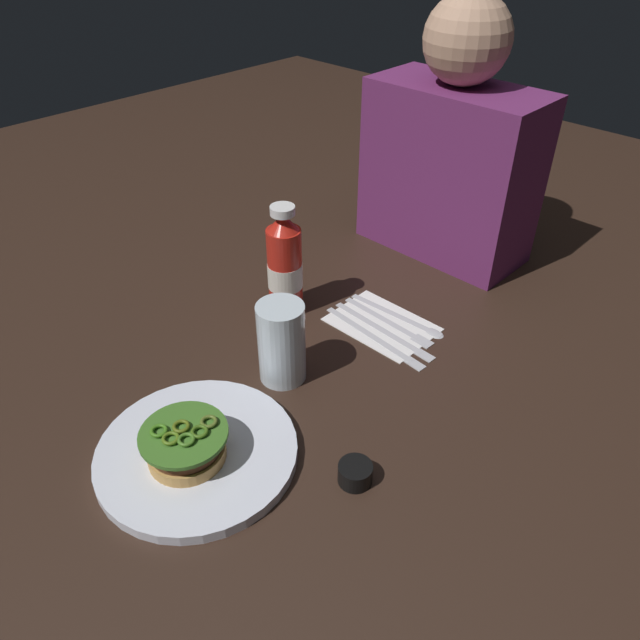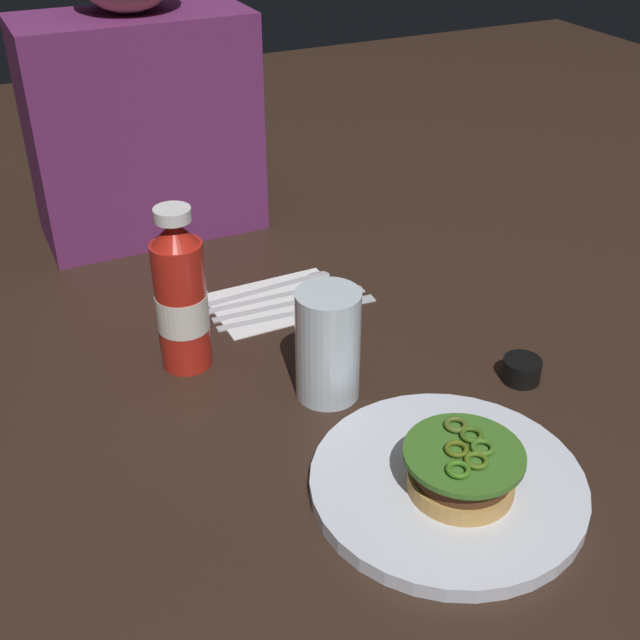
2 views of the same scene
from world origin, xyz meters
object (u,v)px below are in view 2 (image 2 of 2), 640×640
at_px(steak_knife, 300,300).
at_px(condiment_cup, 521,370).
at_px(dinner_plate, 447,484).
at_px(ketchup_bottle, 181,297).
at_px(butter_knife, 308,309).
at_px(diner_person, 140,100).
at_px(fork_utensil, 287,292).
at_px(spoon_utensil, 286,282).
at_px(napkin, 278,301).
at_px(water_glass, 328,345).
at_px(burger_sandwich, 462,469).

bearing_deg(steak_knife, condiment_cup, -59.12).
relative_size(dinner_plate, condiment_cup, 5.98).
bearing_deg(ketchup_bottle, butter_knife, 13.70).
height_order(dinner_plate, diner_person, diner_person).
relative_size(condiment_cup, butter_knife, 0.20).
bearing_deg(fork_utensil, spoon_utensil, 69.56).
xyz_separation_m(ketchup_bottle, napkin, (0.15, 0.08, -0.09)).
distance_m(napkin, butter_knife, 0.05).
relative_size(water_glass, steak_knife, 0.61).
distance_m(napkin, spoon_utensil, 0.05).
height_order(ketchup_bottle, butter_knife, ketchup_bottle).
xyz_separation_m(ketchup_bottle, spoon_utensil, (0.18, 0.12, -0.09)).
bearing_deg(condiment_cup, spoon_utensil, 116.26).
xyz_separation_m(dinner_plate, ketchup_bottle, (-0.17, 0.32, 0.08)).
bearing_deg(dinner_plate, condiment_cup, 33.51).
height_order(dinner_plate, spoon_utensil, dinner_plate).
distance_m(condiment_cup, napkin, 0.34).
bearing_deg(diner_person, ketchup_bottle, -99.82).
bearing_deg(spoon_utensil, butter_knife, -91.10).
bearing_deg(condiment_cup, napkin, 123.59).
distance_m(dinner_plate, burger_sandwich, 0.04).
bearing_deg(napkin, ketchup_bottle, -151.33).
bearing_deg(butter_knife, condiment_cup, -56.61).
relative_size(fork_utensil, diner_person, 0.40).
bearing_deg(diner_person, napkin, -73.72).
height_order(condiment_cup, butter_knife, condiment_cup).
bearing_deg(water_glass, steak_knife, 74.78).
distance_m(dinner_plate, fork_utensil, 0.42).
distance_m(ketchup_bottle, diner_person, 0.41).
bearing_deg(spoon_utensil, ketchup_bottle, -145.90).
xyz_separation_m(burger_sandwich, ketchup_bottle, (-0.17, 0.34, 0.05)).
relative_size(dinner_plate, water_glass, 2.04).
bearing_deg(steak_knife, diner_person, 110.10).
relative_size(burger_sandwich, diner_person, 0.24).
xyz_separation_m(napkin, steak_knife, (0.03, -0.01, 0.00)).
bearing_deg(ketchup_bottle, napkin, 28.67).
bearing_deg(fork_utensil, steak_knife, -72.15).
bearing_deg(water_glass, spoon_utensil, 77.49).
xyz_separation_m(water_glass, napkin, (0.03, 0.21, -0.07)).
bearing_deg(napkin, water_glass, -97.15).
height_order(burger_sandwich, napkin, burger_sandwich).
bearing_deg(butter_knife, water_glass, -107.54).
height_order(burger_sandwich, fork_utensil, burger_sandwich).
xyz_separation_m(napkin, fork_utensil, (0.02, 0.01, 0.00)).
bearing_deg(fork_utensil, dinner_plate, -91.13).
relative_size(napkin, spoon_utensil, 0.90).
distance_m(condiment_cup, butter_knife, 0.30).
height_order(ketchup_bottle, condiment_cup, ketchup_bottle).
relative_size(dinner_plate, fork_utensil, 1.40).
distance_m(napkin, fork_utensil, 0.02).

